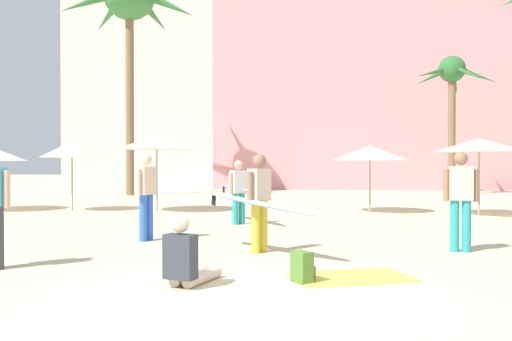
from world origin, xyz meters
TOP-DOWN VIEW (x-y plane):
  - ground at (0.00, 0.00)m, footprint 120.00×120.00m
  - hotel_pink at (7.47, 31.07)m, footprint 25.37×11.32m
  - hotel_tower_gray at (-10.87, 37.62)m, footprint 13.18×11.60m
  - palm_tree_left at (7.17, 21.05)m, footprint 4.02×3.87m
  - palm_tree_center at (-8.12, 19.61)m, footprint 6.34×6.30m
  - cafe_umbrella_1 at (2.48, 11.55)m, footprint 2.40×2.40m
  - cafe_umbrella_3 at (-4.33, 11.17)m, footprint 2.75×2.75m
  - cafe_umbrella_4 at (5.58, 10.70)m, footprint 2.71×2.71m
  - cafe_umbrella_5 at (-7.16, 11.11)m, footprint 2.07×2.07m
  - beach_towel at (1.32, 1.40)m, footprint 1.87×1.52m
  - backpack at (0.65, 0.99)m, footprint 0.34×0.35m
  - person_far_left at (-0.18, 3.25)m, footprint 2.46×2.07m
  - person_mid_right at (-0.83, 0.64)m, footprint 0.64×0.98m
  - person_mid_left at (-1.17, 7.88)m, footprint 1.76×2.43m
  - person_near_left at (3.38, 3.87)m, footprint 0.61×0.26m
  - person_mid_center at (-2.62, 4.61)m, footprint 0.34×0.60m

SIDE VIEW (x-z plane):
  - ground at x=0.00m, z-range 0.00..0.00m
  - beach_towel at x=1.32m, z-range 0.00..0.01m
  - backpack at x=0.65m, z-range -0.01..0.41m
  - person_mid_right at x=-0.83m, z-range -0.14..0.81m
  - person_mid_left at x=-1.17m, z-range 0.08..1.72m
  - person_far_left at x=-0.18m, z-range 0.06..1.80m
  - person_mid_center at x=-2.62m, z-range 0.09..1.86m
  - person_near_left at x=3.38m, z-range 0.09..1.87m
  - cafe_umbrella_1 at x=2.48m, z-range 0.82..2.95m
  - cafe_umbrella_5 at x=-7.16m, z-range 0.87..3.14m
  - cafe_umbrella_4 at x=5.58m, z-range 0.95..3.24m
  - cafe_umbrella_3 at x=-4.33m, z-range 1.00..3.43m
  - palm_tree_left at x=7.17m, z-range 1.96..8.60m
  - hotel_pink at x=7.47m, z-range 0.00..16.17m
  - palm_tree_center at x=-8.12m, z-range 3.74..14.63m
  - hotel_tower_gray at x=-10.87m, z-range 0.00..28.81m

